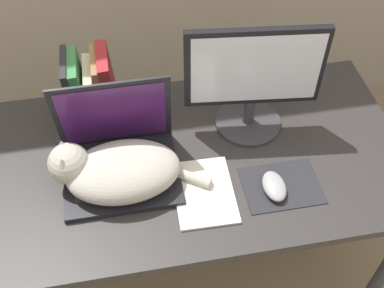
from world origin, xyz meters
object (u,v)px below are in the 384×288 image
laptop (119,156)px  notepad (204,192)px  cat (115,170)px  book_row (92,89)px  external_monitor (253,79)px  computer_mouse (274,186)px

laptop → notepad: size_ratio=1.40×
notepad → cat: bearing=162.5°
laptop → book_row: size_ratio=1.39×
external_monitor → notepad: size_ratio=1.71×
cat → external_monitor: bearing=21.3°
laptop → book_row: 0.26m
laptop → notepad: laptop is taller
external_monitor → laptop: bearing=-165.2°
laptop → computer_mouse: laptop is taller
external_monitor → notepad: (-0.19, -0.25, -0.19)m
book_row → cat: bearing=-81.3°
external_monitor → computer_mouse: bearing=-88.8°
book_row → notepad: book_row is taller
laptop → external_monitor: 0.46m
cat → external_monitor: external_monitor is taller
computer_mouse → book_row: 0.64m
cat → notepad: 0.26m
cat → book_row: book_row is taller
cat → computer_mouse: cat is taller
notepad → laptop: bearing=149.2°
laptop → notepad: (0.23, -0.14, -0.05)m
laptop → book_row: laptop is taller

